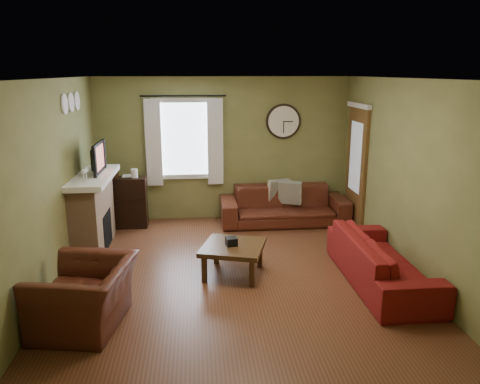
{
  "coord_description": "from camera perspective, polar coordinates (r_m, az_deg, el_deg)",
  "views": [
    {
      "loc": [
        -0.5,
        -5.89,
        2.69
      ],
      "look_at": [
        0.1,
        0.4,
        1.05
      ],
      "focal_mm": 35.0,
      "sensor_mm": 36.0,
      "label": 1
    }
  ],
  "objects": [
    {
      "name": "floor",
      "position": [
        6.49,
        -0.55,
        -9.92
      ],
      "size": [
        4.6,
        5.2,
        0.0
      ],
      "primitive_type": "cube",
      "color": "#58311D",
      "rests_on": "ground"
    },
    {
      "name": "ceiling",
      "position": [
        5.91,
        -0.62,
        13.68
      ],
      "size": [
        4.6,
        5.2,
        0.0
      ],
      "primitive_type": "cube",
      "color": "white",
      "rests_on": "ground"
    },
    {
      "name": "wall_left",
      "position": [
        6.32,
        -21.86,
        0.78
      ],
      "size": [
        0.0,
        5.2,
        2.6
      ],
      "primitive_type": "cube",
      "color": "olive",
      "rests_on": "ground"
    },
    {
      "name": "wall_right",
      "position": [
        6.67,
        19.53,
        1.67
      ],
      "size": [
        0.0,
        5.2,
        2.6
      ],
      "primitive_type": "cube",
      "color": "olive",
      "rests_on": "ground"
    },
    {
      "name": "wall_back",
      "position": [
        8.62,
        -2.05,
        5.25
      ],
      "size": [
        4.6,
        0.0,
        2.6
      ],
      "primitive_type": "cube",
      "color": "olive",
      "rests_on": "ground"
    },
    {
      "name": "wall_front",
      "position": [
        3.61,
        2.95,
        -8.1
      ],
      "size": [
        4.6,
        0.0,
        2.6
      ],
      "primitive_type": "cube",
      "color": "olive",
      "rests_on": "ground"
    },
    {
      "name": "fireplace",
      "position": [
        7.53,
        -17.49,
        -2.66
      ],
      "size": [
        0.4,
        1.4,
        1.1
      ],
      "primitive_type": "cube",
      "color": "tan",
      "rests_on": "floor"
    },
    {
      "name": "firebox",
      "position": [
        7.57,
        -15.94,
        -4.45
      ],
      "size": [
        0.04,
        0.6,
        0.55
      ],
      "primitive_type": "cube",
      "color": "black",
      "rests_on": "fireplace"
    },
    {
      "name": "mantel",
      "position": [
        7.38,
        -17.61,
        1.73
      ],
      "size": [
        0.58,
        1.6,
        0.08
      ],
      "primitive_type": "cube",
      "color": "white",
      "rests_on": "fireplace"
    },
    {
      "name": "tv",
      "position": [
        7.48,
        -17.35,
        3.59
      ],
      "size": [
        0.08,
        0.6,
        0.35
      ],
      "primitive_type": "imported",
      "rotation": [
        0.0,
        0.0,
        1.57
      ],
      "color": "black",
      "rests_on": "mantel"
    },
    {
      "name": "tv_screen",
      "position": [
        7.45,
        -16.78,
        4.03
      ],
      "size": [
        0.02,
        0.62,
        0.36
      ],
      "primitive_type": "cube",
      "color": "#994C3F",
      "rests_on": "mantel"
    },
    {
      "name": "medallion_left",
      "position": [
        6.94,
        -20.62,
        10.0
      ],
      "size": [
        0.28,
        0.28,
        0.03
      ],
      "primitive_type": "cylinder",
      "color": "white",
      "rests_on": "wall_left"
    },
    {
      "name": "medallion_mid",
      "position": [
        7.28,
        -19.92,
        10.23
      ],
      "size": [
        0.28,
        0.28,
        0.03
      ],
      "primitive_type": "cylinder",
      "color": "white",
      "rests_on": "wall_left"
    },
    {
      "name": "medallion_right",
      "position": [
        7.62,
        -19.28,
        10.44
      ],
      "size": [
        0.28,
        0.28,
        0.03
      ],
      "primitive_type": "cylinder",
      "color": "white",
      "rests_on": "wall_left"
    },
    {
      "name": "window_pane",
      "position": [
        8.56,
        -6.77,
        6.44
      ],
      "size": [
        1.0,
        0.02,
        1.3
      ],
      "primitive_type": null,
      "color": "silver",
      "rests_on": "wall_back"
    },
    {
      "name": "curtain_rod",
      "position": [
        8.39,
        -6.94,
        11.56
      ],
      "size": [
        0.03,
        0.03,
        1.5
      ],
      "primitive_type": "cylinder",
      "color": "black",
      "rests_on": "wall_back"
    },
    {
      "name": "curtain_left",
      "position": [
        8.5,
        -10.5,
        5.9
      ],
      "size": [
        0.28,
        0.04,
        1.55
      ],
      "primitive_type": "cube",
      "color": "silver",
      "rests_on": "wall_back"
    },
    {
      "name": "curtain_right",
      "position": [
        8.47,
        -3.03,
        6.1
      ],
      "size": [
        0.28,
        0.04,
        1.55
      ],
      "primitive_type": "cube",
      "color": "silver",
      "rests_on": "wall_back"
    },
    {
      "name": "wall_clock",
      "position": [
        8.64,
        5.32,
        8.56
      ],
      "size": [
        0.64,
        0.06,
        0.64
      ],
      "primitive_type": null,
      "color": "white",
      "rests_on": "wall_back"
    },
    {
      "name": "door",
      "position": [
        8.38,
        13.99,
        2.82
      ],
      "size": [
        0.05,
        0.9,
        2.1
      ],
      "primitive_type": "cube",
      "color": "brown",
      "rests_on": "floor"
    },
    {
      "name": "bookshelf",
      "position": [
        8.47,
        -13.83,
        -1.25
      ],
      "size": [
        0.75,
        0.32,
        0.9
      ],
      "primitive_type": null,
      "color": "black",
      "rests_on": "floor"
    },
    {
      "name": "book",
      "position": [
        8.42,
        -14.18,
        2.24
      ],
      "size": [
        0.18,
        0.23,
        0.02
      ],
      "primitive_type": "imported",
      "rotation": [
        0.0,
        0.0,
        0.06
      ],
      "color": "#3D2613",
      "rests_on": "bookshelf"
    },
    {
      "name": "sofa_brown",
      "position": [
        8.51,
        5.36,
        -1.61
      ],
      "size": [
        2.28,
        0.89,
        0.67
      ],
      "primitive_type": "imported",
      "color": "#471C12",
      "rests_on": "floor"
    },
    {
      "name": "pillow_left",
      "position": [
        8.53,
        6.13,
        -0.07
      ],
      "size": [
        0.43,
        0.27,
        0.41
      ],
      "primitive_type": "cube",
      "rotation": [
        0.0,
        0.0,
        -0.39
      ],
      "color": "gray",
      "rests_on": "sofa_brown"
    },
    {
      "name": "pillow_right",
      "position": [
        8.63,
        4.75,
        0.14
      ],
      "size": [
        0.44,
        0.23,
        0.42
      ],
      "primitive_type": "cube",
      "rotation": [
        0.0,
        0.0,
        0.26
      ],
      "color": "gray",
      "rests_on": "sofa_brown"
    },
    {
      "name": "sofa_red",
      "position": [
        6.39,
        16.87,
        -7.97
      ],
      "size": [
        0.84,
        2.14,
        0.62
      ],
      "primitive_type": "imported",
      "rotation": [
        0.0,
        0.0,
        1.57
      ],
      "color": "maroon",
      "rests_on": "floor"
    },
    {
      "name": "armchair",
      "position": [
        5.4,
        -18.39,
        -11.91
      ],
      "size": [
        1.11,
        1.22,
        0.7
      ],
      "primitive_type": "imported",
      "rotation": [
        0.0,
        0.0,
        -1.75
      ],
      "color": "#471C12",
      "rests_on": "floor"
    },
    {
      "name": "coffee_table",
      "position": [
        6.4,
        -0.84,
        -8.25
      ],
      "size": [
        0.99,
        0.99,
        0.42
      ],
      "primitive_type": null,
      "rotation": [
        0.0,
        0.0,
        -0.3
      ],
      "color": "#3D2613",
      "rests_on": "floor"
    },
    {
      "name": "tissue_box",
      "position": [
        6.32,
        -1.05,
        -6.71
      ],
      "size": [
        0.17,
        0.17,
        0.11
      ],
      "primitive_type": "cube",
      "rotation": [
        0.0,
        0.0,
        0.19
      ],
      "color": "black",
      "rests_on": "coffee_table"
    },
    {
      "name": "wine_glass_a",
      "position": [
        6.78,
        -18.54,
        1.8
      ],
      "size": [
        0.07,
        0.07,
        0.2
      ],
      "primitive_type": null,
      "color": "white",
      "rests_on": "mantel"
    },
    {
      "name": "wine_glass_b",
      "position": [
        6.94,
        -18.24,
        2.03
      ],
      "size": [
        0.07,
        0.07,
        0.19
      ],
      "primitive_type": null,
      "color": "white",
      "rests_on": "mantel"
    }
  ]
}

